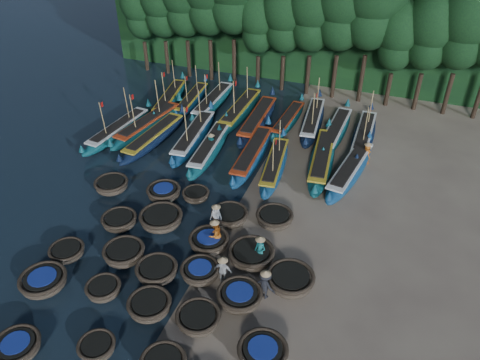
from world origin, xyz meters
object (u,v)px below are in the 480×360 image
(coracle_8, at_px, (198,318))
(coracle_13, at_px, (200,271))
(long_boat_4, at_px, (210,148))
(coracle_6, at_px, (104,289))
(coracle_2, at_px, (97,347))
(coracle_17, at_px, (209,241))
(coracle_16, at_px, (161,219))
(coracle_22, at_px, (196,195))
(coracle_18, at_px, (251,254))
(long_boat_14, at_px, (288,120))
(fisherman_6, at_px, (367,153))
(long_boat_1, at_px, (148,124))
(coracle_5, at_px, (44,281))
(long_boat_5, at_px, (252,154))
(long_boat_13, at_px, (258,120))
(fisherman_3, at_px, (265,284))
(long_boat_10, at_px, (192,100))
(fisherman_4, at_px, (223,269))
(long_boat_15, at_px, (313,121))
(fisherman_0, at_px, (216,216))
(long_boat_7, at_px, (322,159))
(fisherman_2, at_px, (215,234))
(coracle_1, at_px, (17,347))
(coracle_7, at_px, (150,305))
(long_boat_3, at_px, (194,136))
(coracle_15, at_px, (119,220))
(long_boat_0, at_px, (119,130))
(long_boat_12, at_px, (240,110))
(fisherman_1, at_px, (260,250))
(long_boat_16, at_px, (336,131))
(coracle_19, at_px, (290,280))
(coracle_20, at_px, (112,185))
(fisherman_5, at_px, (211,144))
(long_boat_6, at_px, (274,165))
(coracle_24, at_px, (274,218))
(coracle_12, at_px, (157,271))
(coracle_11, at_px, (124,253))
(coracle_23, at_px, (230,216))

(coracle_8, xyz_separation_m, coracle_13, (-1.09, 2.65, 0.03))
(long_boat_4, bearing_deg, coracle_6, -93.27)
(coracle_2, bearing_deg, coracle_17, 76.11)
(coracle_16, height_order, coracle_22, coracle_16)
(coracle_18, bearing_deg, long_boat_14, 98.13)
(coracle_2, xyz_separation_m, fisherman_6, (8.69, 19.20, 0.47))
(coracle_16, xyz_separation_m, long_boat_1, (-6.19, 9.60, 0.11))
(coracle_5, bearing_deg, long_boat_5, 68.02)
(long_boat_13, relative_size, fisherman_3, 4.97)
(long_boat_10, distance_m, fisherman_4, 20.34)
(long_boat_13, relative_size, long_boat_15, 1.06)
(long_boat_10, xyz_separation_m, fisherman_0, (8.05, -14.01, 0.33))
(long_boat_7, distance_m, fisherman_2, 10.51)
(coracle_1, distance_m, coracle_13, 8.67)
(coracle_7, xyz_separation_m, long_boat_3, (-4.61, 14.87, 0.16))
(long_boat_10, xyz_separation_m, fisherman_4, (9.94, -17.74, 0.33))
(coracle_7, distance_m, coracle_15, 6.71)
(long_boat_10, relative_size, fisherman_0, 4.30)
(coracle_17, distance_m, fisherman_2, 0.58)
(long_boat_0, xyz_separation_m, long_boat_12, (7.50, 6.13, 0.05))
(coracle_15, bearing_deg, fisherman_4, -14.82)
(coracle_6, distance_m, coracle_16, 5.59)
(coracle_22, height_order, fisherman_1, fisherman_1)
(long_boat_16, bearing_deg, long_boat_12, 177.81)
(coracle_19, relative_size, fisherman_6, 1.42)
(coracle_2, distance_m, long_boat_16, 22.85)
(long_boat_4, bearing_deg, fisherman_6, 10.07)
(coracle_15, bearing_deg, long_boat_3, 89.74)
(coracle_2, xyz_separation_m, coracle_15, (-3.61, 7.54, 0.05))
(long_boat_10, bearing_deg, long_boat_16, -10.98)
(coracle_2, height_order, coracle_20, coracle_20)
(long_boat_12, distance_m, long_boat_16, 7.89)
(coracle_15, distance_m, coracle_16, 2.39)
(coracle_6, distance_m, coracle_22, 8.54)
(coracle_1, xyz_separation_m, fisherman_5, (1.38, 17.90, 0.38))
(coracle_18, xyz_separation_m, long_boat_6, (-1.29, 8.51, 0.05))
(coracle_24, height_order, fisherman_3, fisherman_3)
(coracle_2, xyz_separation_m, coracle_12, (0.29, 4.78, 0.08))
(coracle_20, bearing_deg, coracle_16, -22.98)
(coracle_11, bearing_deg, long_boat_14, 76.47)
(coracle_19, relative_size, coracle_22, 1.24)
(long_boat_5, bearing_deg, coracle_24, -62.28)
(long_boat_6, height_order, long_boat_13, long_boat_6)
(long_boat_12, bearing_deg, long_boat_3, -108.46)
(coracle_8, distance_m, fisherman_4, 2.83)
(coracle_13, height_order, long_boat_10, long_boat_10)
(coracle_6, distance_m, long_boat_1, 16.35)
(coracle_5, bearing_deg, coracle_7, 4.70)
(coracle_5, height_order, coracle_8, coracle_5)
(long_boat_6, bearing_deg, coracle_23, -106.16)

